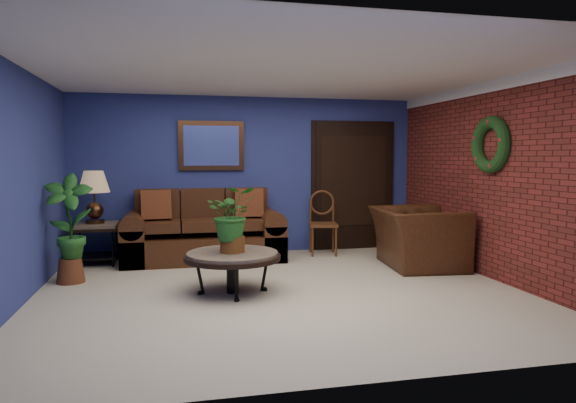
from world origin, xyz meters
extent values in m
plane|color=#C0B89F|center=(0.00, 0.00, 0.00)|extent=(5.50, 5.50, 0.00)
cube|color=navy|center=(0.00, 2.50, 1.25)|extent=(5.50, 0.04, 2.50)
cube|color=navy|center=(-2.75, 0.00, 1.25)|extent=(0.04, 5.00, 2.50)
cube|color=maroon|center=(2.75, 0.00, 1.25)|extent=(0.04, 5.00, 2.50)
cube|color=silver|center=(0.00, 0.00, 2.50)|extent=(5.50, 5.00, 0.02)
cube|color=white|center=(2.72, 0.00, 2.43)|extent=(0.03, 5.00, 0.14)
cube|color=#462A18|center=(-0.60, 2.46, 1.72)|extent=(1.02, 0.06, 0.77)
cube|color=black|center=(1.75, 2.47, 1.05)|extent=(1.44, 0.06, 2.18)
torus|color=black|center=(2.69, 0.05, 1.70)|extent=(0.16, 0.72, 0.72)
cube|color=#412312|center=(-0.76, 2.00, 0.19)|extent=(2.35, 1.02, 0.38)
cube|color=#412312|center=(-0.76, 2.37, 0.55)|extent=(2.01, 0.28, 0.96)
cube|color=#412312|center=(-1.43, 1.94, 0.55)|extent=(0.65, 0.69, 0.15)
cube|color=#412312|center=(-0.76, 1.94, 0.55)|extent=(0.65, 0.69, 0.15)
cube|color=#412312|center=(-0.09, 1.94, 0.55)|extent=(0.65, 0.69, 0.15)
cube|color=#412312|center=(-1.77, 2.00, 0.27)|extent=(0.34, 1.02, 0.53)
cube|color=#412312|center=(0.24, 2.00, 0.27)|extent=(0.34, 1.02, 0.53)
cube|color=brown|center=(-1.45, 1.98, 0.84)|extent=(0.43, 0.13, 0.43)
cube|color=brown|center=(-0.08, 1.98, 0.84)|extent=(0.43, 0.13, 0.43)
cylinder|color=#4D4743|center=(-0.55, 0.06, 0.44)|extent=(1.03, 1.03, 0.05)
cylinder|color=black|center=(-0.55, 0.06, 0.41)|extent=(1.09, 1.09, 0.05)
cylinder|color=black|center=(-0.55, 0.06, 0.21)|extent=(0.14, 0.14, 0.42)
cube|color=#4D4743|center=(-2.30, 2.05, 0.57)|extent=(0.61, 0.61, 0.05)
cube|color=black|center=(-2.30, 2.05, 0.53)|extent=(0.65, 0.65, 0.04)
cube|color=black|center=(-2.30, 2.05, 0.12)|extent=(0.55, 0.55, 0.03)
cylinder|color=black|center=(-2.56, 1.79, 0.28)|extent=(0.03, 0.03, 0.57)
cylinder|color=black|center=(-2.04, 1.79, 0.28)|extent=(0.03, 0.03, 0.57)
cylinder|color=black|center=(-2.56, 2.31, 0.28)|extent=(0.03, 0.03, 0.57)
cylinder|color=black|center=(-2.04, 2.31, 0.28)|extent=(0.03, 0.03, 0.57)
cylinder|color=#462A18|center=(-2.30, 2.05, 0.62)|extent=(0.26, 0.26, 0.05)
sphere|color=#462A18|center=(-2.30, 2.05, 0.75)|extent=(0.24, 0.24, 0.24)
cylinder|color=#462A18|center=(-2.30, 2.05, 0.95)|extent=(0.03, 0.03, 0.31)
cone|color=#A3845D|center=(-2.30, 2.05, 1.17)|extent=(0.44, 0.44, 0.31)
cube|color=brown|center=(1.11, 2.05, 0.48)|extent=(0.50, 0.50, 0.04)
torus|color=brown|center=(1.15, 2.24, 0.81)|extent=(0.41, 0.11, 0.41)
cylinder|color=brown|center=(0.90, 1.90, 0.23)|extent=(0.03, 0.03, 0.45)
cylinder|color=brown|center=(1.26, 1.84, 0.23)|extent=(0.03, 0.03, 0.45)
cylinder|color=brown|center=(0.96, 2.26, 0.23)|extent=(0.03, 0.03, 0.45)
cylinder|color=brown|center=(1.32, 2.20, 0.23)|extent=(0.03, 0.03, 0.45)
imported|color=#412312|center=(2.15, 0.89, 0.41)|extent=(1.24, 1.38, 0.83)
cylinder|color=brown|center=(-0.55, 0.06, 0.56)|extent=(0.28, 0.28, 0.18)
imported|color=#184F1A|center=(-0.55, 0.06, 0.91)|extent=(0.58, 0.51, 0.62)
cylinder|color=brown|center=(2.35, 1.95, 0.10)|extent=(0.26, 0.26, 0.20)
imported|color=#184F1A|center=(2.35, 1.95, 0.44)|extent=(0.39, 0.35, 0.59)
cylinder|color=brown|center=(-2.45, 0.97, 0.15)|extent=(0.34, 0.34, 0.30)
imported|color=#184F1A|center=(-2.45, 0.97, 0.80)|extent=(0.60, 0.42, 1.10)
camera|label=1|loc=(-1.19, -5.68, 1.55)|focal=32.00mm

